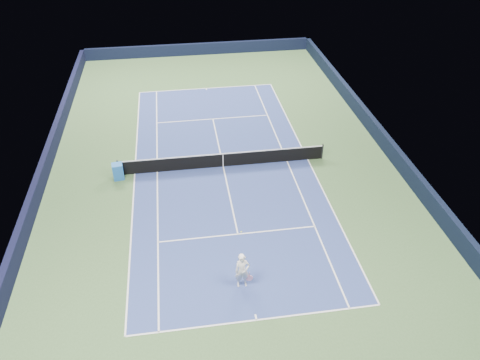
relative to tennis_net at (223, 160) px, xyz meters
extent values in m
plane|color=#395830|center=(0.00, 0.00, -0.50)|extent=(40.00, 40.00, 0.00)
cube|color=black|center=(0.00, 19.82, 0.05)|extent=(22.00, 0.35, 1.10)
cube|color=black|center=(10.82, 0.00, 0.05)|extent=(0.35, 40.00, 1.10)
cube|color=black|center=(-10.82, 0.00, 0.05)|extent=(0.35, 40.00, 1.10)
cube|color=navy|center=(0.00, 0.00, -0.50)|extent=(10.97, 23.77, 0.01)
cube|color=white|center=(0.00, 11.88, -0.50)|extent=(10.97, 0.08, 0.00)
cube|color=white|center=(0.00, -11.88, -0.50)|extent=(10.97, 0.08, 0.00)
cube|color=white|center=(5.49, 0.00, -0.50)|extent=(0.08, 23.77, 0.00)
cube|color=white|center=(-5.49, 0.00, -0.50)|extent=(0.08, 23.77, 0.00)
cube|color=white|center=(4.12, 0.00, -0.50)|extent=(0.08, 23.77, 0.00)
cube|color=white|center=(-4.12, 0.00, -0.50)|extent=(0.08, 23.77, 0.00)
cube|color=white|center=(0.00, 6.40, -0.50)|extent=(8.23, 0.08, 0.00)
cube|color=white|center=(0.00, -6.40, -0.50)|extent=(8.23, 0.08, 0.00)
cube|color=white|center=(0.00, 0.00, -0.50)|extent=(0.08, 12.80, 0.00)
cube|color=white|center=(0.00, 11.73, -0.50)|extent=(0.08, 0.30, 0.00)
cube|color=white|center=(0.00, -11.73, -0.50)|extent=(0.08, 0.30, 0.00)
cylinder|color=black|center=(-6.40, 0.00, 0.03)|extent=(0.10, 0.10, 1.07)
cylinder|color=black|center=(6.40, 0.00, 0.03)|extent=(0.10, 0.10, 1.07)
cube|color=black|center=(0.00, 0.00, -0.05)|extent=(12.80, 0.03, 0.91)
cube|color=white|center=(0.00, 0.00, 0.44)|extent=(12.80, 0.04, 0.06)
cube|color=white|center=(0.00, 0.00, -0.05)|extent=(0.05, 0.04, 0.91)
cube|color=blue|center=(-6.40, -0.35, 0.01)|extent=(0.69, 0.65, 1.02)
cube|color=silver|center=(-6.11, -0.35, -0.05)|extent=(0.09, 0.45, 0.45)
imported|color=white|center=(-0.30, -9.86, 0.43)|extent=(0.69, 0.46, 1.86)
cylinder|color=#CB839F|center=(0.02, -9.91, 0.20)|extent=(0.03, 0.03, 0.31)
cylinder|color=black|center=(0.02, -9.91, -0.04)|extent=(0.31, 0.02, 0.31)
cylinder|color=pink|center=(0.02, -9.91, -0.04)|extent=(0.33, 0.03, 0.33)
sphere|color=#DCF133|center=(-0.20, -8.86, 1.85)|extent=(0.07, 0.07, 0.07)
camera|label=1|loc=(-2.58, -24.36, 15.84)|focal=35.00mm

